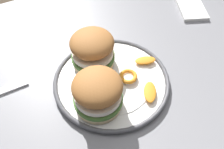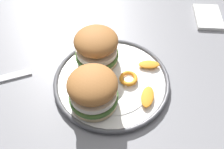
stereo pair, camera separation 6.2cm
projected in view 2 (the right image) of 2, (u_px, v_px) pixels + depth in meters
name	position (u px, v px, depth m)	size (l,w,h in m)	color
dining_table	(130.00, 95.00, 0.75)	(1.44, 1.00, 0.73)	gray
dinner_plate	(112.00, 82.00, 0.67)	(0.31, 0.31, 0.02)	white
sandwich_half_left	(93.00, 90.00, 0.58)	(0.15, 0.15, 0.10)	beige
sandwich_half_right	(96.00, 47.00, 0.66)	(0.14, 0.14, 0.10)	beige
orange_peel_curled	(128.00, 78.00, 0.66)	(0.07, 0.07, 0.01)	orange
orange_peel_strip_long	(148.00, 97.00, 0.62)	(0.06, 0.07, 0.01)	orange
orange_peel_strip_short	(149.00, 64.00, 0.69)	(0.06, 0.04, 0.01)	orange
folded_napkin	(208.00, 17.00, 0.84)	(0.13, 0.09, 0.01)	white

